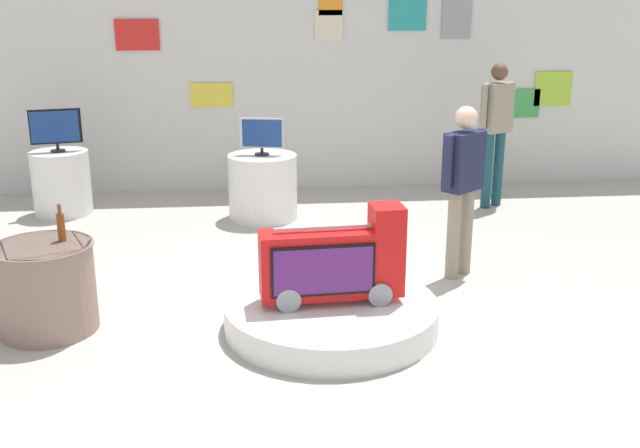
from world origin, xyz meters
name	(u,v)px	position (x,y,z in m)	size (l,w,h in m)	color
ground_plane	(333,316)	(0.00, 0.00, 0.00)	(30.00, 30.00, 0.00)	#B2ADA3
back_wall_display	(297,68)	(0.00, 4.31, 1.61)	(11.31, 0.13, 3.21)	silver
main_display_pedestal	(331,315)	(-0.04, -0.22, 0.11)	(1.68, 1.68, 0.22)	silver
novelty_firetruck_tv	(334,264)	(-0.02, -0.23, 0.54)	(1.12, 0.40, 0.76)	gray
display_pedestal_left_rear	(263,187)	(-0.50, 2.86, 0.38)	(0.80, 0.80, 0.76)	silver
tv_on_left_rear	(262,135)	(-0.50, 2.86, 0.99)	(0.49, 0.17, 0.43)	black
display_pedestal_center_rear	(61,183)	(-2.89, 3.29, 0.38)	(0.68, 0.68, 0.76)	silver
tv_on_center_rear	(55,128)	(-2.89, 3.28, 1.04)	(0.58, 0.17, 0.50)	black
side_table_round	(46,287)	(-2.24, -0.04, 0.36)	(0.77, 0.77, 0.70)	gray
bottle_on_side_table	(61,226)	(-2.10, 0.04, 0.82)	(0.06, 0.06, 0.29)	brown
shopper_browsing_near_truck	(496,124)	(2.33, 3.10, 1.03)	(0.49, 0.37, 1.75)	#194751
shopper_browsing_rear	(463,179)	(1.27, 0.82, 0.93)	(0.45, 0.39, 1.59)	gray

